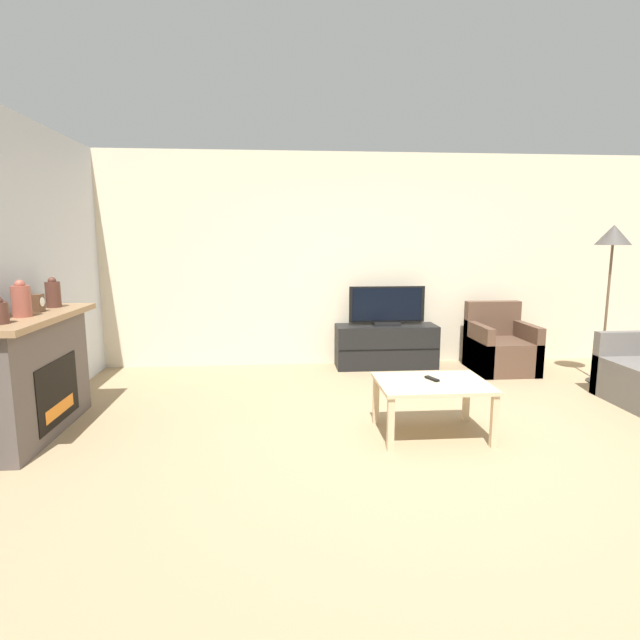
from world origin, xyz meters
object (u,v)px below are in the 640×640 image
(fireplace, at_px, (33,374))
(mantel_vase_right, at_px, (53,293))
(floor_lamp, at_px, (613,244))
(tv_stand, at_px, (386,346))
(mantel_vase_centre_left, at_px, (21,300))
(armchair, at_px, (500,349))
(tv, at_px, (387,307))
(mantel_clock, at_px, (38,303))
(remote, at_px, (432,379))
(coffee_table, at_px, (432,389))

(fireplace, distance_m, mantel_vase_right, 0.77)
(floor_lamp, bearing_deg, tv_stand, 159.20)
(floor_lamp, bearing_deg, mantel_vase_centre_left, -168.06)
(armchair, bearing_deg, tv_stand, 168.47)
(tv, bearing_deg, fireplace, -149.84)
(mantel_clock, xyz_separation_m, tv, (3.37, 1.82, -0.32))
(mantel_vase_right, bearing_deg, remote, -11.52)
(tv, height_order, coffee_table, tv)
(coffee_table, relative_size, remote, 5.87)
(mantel_vase_centre_left, distance_m, mantel_vase_right, 0.56)
(mantel_vase_centre_left, bearing_deg, floor_lamp, 11.94)
(tv, bearing_deg, mantel_clock, -151.63)
(fireplace, xyz_separation_m, floor_lamp, (5.70, 1.09, 1.05))
(tv_stand, bearing_deg, remote, -92.24)
(armchair, height_order, remote, armchair)
(mantel_vase_centre_left, relative_size, coffee_table, 0.33)
(armchair, relative_size, remote, 5.45)
(mantel_vase_centre_left, relative_size, mantel_vase_right, 1.07)
(mantel_clock, bearing_deg, mantel_vase_right, 90.15)
(mantel_vase_right, bearing_deg, tv_stand, 24.32)
(tv, bearing_deg, coffee_table, -92.51)
(tv, relative_size, remote, 6.24)
(mantel_vase_right, bearing_deg, fireplace, -92.13)
(fireplace, height_order, floor_lamp, floor_lamp)
(fireplace, relative_size, mantel_vase_centre_left, 5.07)
(fireplace, bearing_deg, mantel_clock, 83.33)
(mantel_vase_centre_left, height_order, tv_stand, mantel_vase_centre_left)
(mantel_vase_right, bearing_deg, mantel_clock, -89.85)
(mantel_clock, relative_size, tv_stand, 0.12)
(mantel_vase_centre_left, distance_m, remote, 3.36)
(mantel_clock, height_order, coffee_table, mantel_clock)
(mantel_vase_centre_left, distance_m, mantel_clock, 0.27)
(mantel_vase_right, xyz_separation_m, floor_lamp, (5.68, 0.64, 0.43))
(tv_stand, bearing_deg, coffee_table, -92.51)
(tv_stand, xyz_separation_m, coffee_table, (-0.10, -2.25, 0.13))
(armchair, xyz_separation_m, remote, (-1.47, -1.91, 0.19))
(fireplace, height_order, tv, tv)
(fireplace, height_order, remote, fireplace)
(fireplace, height_order, mantel_vase_centre_left, mantel_vase_centre_left)
(mantel_vase_centre_left, xyz_separation_m, tv, (3.37, 2.08, -0.38))
(fireplace, height_order, coffee_table, fireplace)
(mantel_vase_centre_left, relative_size, armchair, 0.35)
(mantel_clock, xyz_separation_m, floor_lamp, (5.68, 0.94, 0.48))
(tv_stand, relative_size, armchair, 1.52)
(mantel_clock, height_order, armchair, mantel_clock)
(mantel_vase_centre_left, distance_m, tv_stand, 4.06)
(tv, relative_size, coffee_table, 1.06)
(mantel_clock, bearing_deg, coffee_table, -7.41)
(floor_lamp, bearing_deg, armchair, 147.41)
(mantel_vase_right, height_order, tv, mantel_vase_right)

